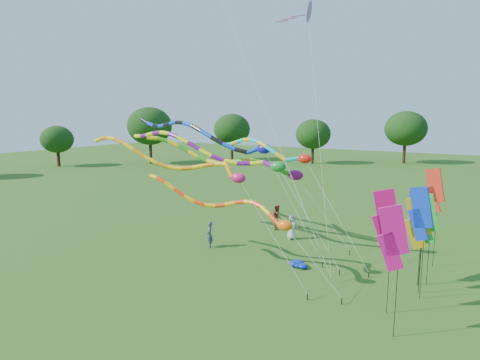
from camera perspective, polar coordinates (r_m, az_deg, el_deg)
The scene contains 21 objects.
ground at distance 18.31m, azimuth 0.80°, elevation -17.23°, with size 160.00×160.00×0.00m, color #2B5A17.
tree_ring at distance 14.58m, azimuth 9.11°, elevation -1.45°, with size 120.83×119.90×9.67m.
tube_kite_red at distance 20.33m, azimuth -1.03°, elevation -3.79°, with size 11.11×1.11×5.34m.
tube_kite_orange at distance 20.87m, azimuth -8.66°, elevation 2.60°, with size 13.12×1.26×7.52m.
tube_kite_purple at distance 24.06m, azimuth -3.66°, elevation 4.06°, with size 14.98×1.23×7.74m.
tube_kite_blue at distance 26.08m, azimuth -4.81°, elevation 6.34°, with size 15.55×2.91×8.46m.
tube_kite_cyan at distance 23.68m, azimuth 2.46°, elevation 4.66°, with size 12.30×2.11×7.95m.
tube_kite_green at distance 25.74m, azimuth -0.27°, elevation 2.63°, with size 13.86×1.86×7.25m.
delta_kite_high_c at distance 27.81m, azimuth 9.61°, elevation 22.51°, with size 6.64×7.74×16.50m.
banner_pole_orange at distance 19.84m, azimuth 23.92°, elevation -5.61°, with size 1.13×0.42×4.61m.
banner_pole_violet at distance 20.86m, azimuth 23.78°, elevation -5.58°, with size 1.16×0.18×4.37m.
banner_pole_green at distance 21.04m, azimuth 24.88°, elevation -5.07°, with size 1.16×0.17×4.53m.
banner_pole_magenta_a at distance 17.20m, azimuth 20.03°, elevation -5.25°, with size 1.12×0.48×5.30m.
banner_pole_blue_a at distance 19.34m, azimuth 24.26°, elevation -4.45°, with size 1.13×0.44×5.13m.
banner_pole_blue_b at distance 21.07m, azimuth 24.06°, elevation -4.67°, with size 1.09×0.56×4.65m.
banner_pole_magenta_b at distance 15.50m, azimuth 20.89°, elevation -7.80°, with size 1.11×0.51×5.05m.
banner_pole_red at distance 23.79m, azimuth 25.87°, elevation -1.42°, with size 1.12×0.48×5.41m.
blue_nylon_heap at distance 22.47m, azimuth 8.36°, elevation -11.60°, with size 1.38×1.29×0.46m.
person_a at distance 26.88m, azimuth 7.39°, elevation -6.63°, with size 0.82×0.53×1.68m, color beige.
person_b at distance 25.15m, azimuth -4.36°, elevation -7.73°, with size 0.60×0.39×1.65m, color #41475B.
person_c at distance 29.13m, azimuth 5.33°, elevation -5.26°, with size 0.86×0.67×1.76m, color brown.
Camera 1 is at (8.26, -14.15, 8.17)m, focal length 30.00 mm.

